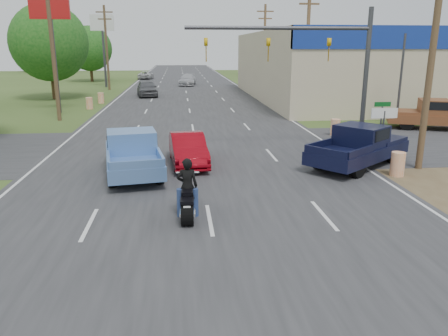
{
  "coord_description": "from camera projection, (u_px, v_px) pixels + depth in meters",
  "views": [
    {
      "loc": [
        -0.82,
        -4.43,
        5.11
      ],
      "look_at": [
        0.57,
        9.26,
        1.3
      ],
      "focal_mm": 35.0,
      "sensor_mm": 36.0,
      "label": 1
    }
  ],
  "objects": [
    {
      "name": "main_road",
      "position": [
        188.0,
        100.0,
        44.04
      ],
      "size": [
        15.0,
        180.0,
        0.02
      ],
      "primitive_type": "cube",
      "color": "#2D2D30",
      "rests_on": "ground"
    },
    {
      "name": "cross_road",
      "position": [
        196.0,
        148.0,
        22.95
      ],
      "size": [
        120.0,
        10.0,
        0.02
      ],
      "primitive_type": "cube",
      "color": "#2D2D30",
      "rests_on": "ground"
    },
    {
      "name": "utility_pole_1",
      "position": [
        434.0,
        42.0,
        17.66
      ],
      "size": [
        2.0,
        0.28,
        10.0
      ],
      "color": "#4C3823",
      "rests_on": "ground"
    },
    {
      "name": "utility_pole_2",
      "position": [
        307.0,
        45.0,
        34.92
      ],
      "size": [
        2.0,
        0.28,
        10.0
      ],
      "color": "#4C3823",
      "rests_on": "ground"
    },
    {
      "name": "utility_pole_3",
      "position": [
        265.0,
        46.0,
        52.18
      ],
      "size": [
        2.0,
        0.28,
        10.0
      ],
      "color": "#4C3823",
      "rests_on": "ground"
    },
    {
      "name": "utility_pole_5",
      "position": [
        52.0,
        44.0,
        30.19
      ],
      "size": [
        2.0,
        0.28,
        10.0
      ],
      "color": "#4C3823",
      "rests_on": "ground"
    },
    {
      "name": "utility_pole_6",
      "position": [
        107.0,
        46.0,
        53.2
      ],
      "size": [
        2.0,
        0.28,
        10.0
      ],
      "color": "#4C3823",
      "rests_on": "ground"
    },
    {
      "name": "tree_1",
      "position": [
        49.0,
        43.0,
        43.15
      ],
      "size": [
        7.56,
        7.56,
        9.36
      ],
      "color": "#422D19",
      "rests_on": "ground"
    },
    {
      "name": "tree_2",
      "position": [
        90.0,
        49.0,
        66.26
      ],
      "size": [
        6.72,
        6.72,
        8.32
      ],
      "color": "#422D19",
      "rests_on": "ground"
    },
    {
      "name": "tree_5",
      "position": [
        315.0,
        44.0,
        98.14
      ],
      "size": [
        7.98,
        7.98,
        9.88
      ],
      "color": "#422D19",
      "rests_on": "ground"
    },
    {
      "name": "tree_6",
      "position": [
        39.0,
        41.0,
        92.11
      ],
      "size": [
        8.82,
        8.82,
        10.92
      ],
      "color": "#422D19",
      "rests_on": "ground"
    },
    {
      "name": "barrel_0",
      "position": [
        398.0,
        164.0,
        17.84
      ],
      "size": [
        0.56,
        0.56,
        1.0
      ],
      "primitive_type": "cylinder",
      "color": "orange",
      "rests_on": "ground"
    },
    {
      "name": "barrel_1",
      "position": [
        335.0,
        127.0,
        26.03
      ],
      "size": [
        0.56,
        0.56,
        1.0
      ],
      "primitive_type": "cylinder",
      "color": "orange",
      "rests_on": "ground"
    },
    {
      "name": "barrel_2",
      "position": [
        89.0,
        103.0,
        37.33
      ],
      "size": [
        0.56,
        0.56,
        1.0
      ],
      "primitive_type": "cylinder",
      "color": "orange",
      "rests_on": "ground"
    },
    {
      "name": "barrel_3",
      "position": [
        101.0,
        98.0,
        41.19
      ],
      "size": [
        0.56,
        0.56,
        1.0
      ],
      "primitive_type": "cylinder",
      "color": "orange",
      "rests_on": "ground"
    },
    {
      "name": "pole_sign_left_near",
      "position": [
        50.0,
        20.0,
        33.43
      ],
      "size": [
        3.0,
        0.35,
        9.2
      ],
      "color": "#3F3F44",
      "rests_on": "ground"
    },
    {
      "name": "pole_sign_left_far",
      "position": [
        102.0,
        31.0,
        56.45
      ],
      "size": [
        3.0,
        0.35,
        9.2
      ],
      "color": "#3F3F44",
      "rests_on": "ground"
    },
    {
      "name": "lane_sign",
      "position": [
        384.0,
        122.0,
        19.41
      ],
      "size": [
        1.2,
        0.08,
        2.52
      ],
      "color": "#3F3F44",
      "rests_on": "ground"
    },
    {
      "name": "street_name_sign",
      "position": [
        381.0,
        123.0,
        20.98
      ],
      "size": [
        0.8,
        0.08,
        2.61
      ],
      "color": "#3F3F44",
      "rests_on": "ground"
    },
    {
      "name": "signal_mast",
      "position": [
        315.0,
        54.0,
        21.28
      ],
      "size": [
        9.12,
        0.4,
        7.0
      ],
      "color": "#3F3F44",
      "rests_on": "ground"
    },
    {
      "name": "red_convertible",
      "position": [
        188.0,
        149.0,
        19.54
      ],
      "size": [
        1.82,
        4.33,
        1.39
      ],
      "primitive_type": "imported",
      "rotation": [
        0.0,
        0.0,
        0.09
      ],
      "color": "maroon",
      "rests_on": "ground"
    },
    {
      "name": "motorcycle",
      "position": [
        188.0,
        201.0,
        13.45
      ],
      "size": [
        0.75,
        2.43,
        1.23
      ],
      "rotation": [
        0.0,
        0.0,
        -0.04
      ],
      "color": "black",
      "rests_on": "ground"
    },
    {
      "name": "rider",
      "position": [
        187.0,
        189.0,
        13.42
      ],
      "size": [
        0.67,
        0.45,
        1.78
      ],
      "primitive_type": "imported",
      "rotation": [
        0.0,
        0.0,
        3.1
      ],
      "color": "black",
      "rests_on": "ground"
    },
    {
      "name": "blue_pickup",
      "position": [
        132.0,
        152.0,
        18.17
      ],
      "size": [
        2.95,
        5.73,
        1.81
      ],
      "rotation": [
        0.0,
        0.0,
        0.16
      ],
      "color": "black",
      "rests_on": "ground"
    },
    {
      "name": "navy_pickup",
      "position": [
        360.0,
        145.0,
        19.31
      ],
      "size": [
        5.62,
        5.12,
        1.83
      ],
      "rotation": [
        0.0,
        0.0,
        -0.89
      ],
      "color": "black",
      "rests_on": "ground"
    },
    {
      "name": "brown_pickup",
      "position": [
        432.0,
        114.0,
        28.08
      ],
      "size": [
        6.16,
        4.16,
        1.91
      ],
      "rotation": [
        0.0,
        0.0,
        1.2
      ],
      "color": "black",
      "rests_on": "ground"
    },
    {
      "name": "distant_car_grey",
      "position": [
        147.0,
        88.0,
        46.99
      ],
      "size": [
        2.68,
        5.26,
        1.71
      ],
      "primitive_type": "imported",
      "rotation": [
        0.0,
        0.0,
        0.14
      ],
      "color": "#525357",
      "rests_on": "ground"
    },
    {
      "name": "distant_car_silver",
      "position": [
        188.0,
        80.0,
        60.64
      ],
      "size": [
        2.71,
        5.48,
        1.53
      ],
      "primitive_type": "imported",
      "rotation": [
        0.0,
        0.0,
        -0.11
      ],
      "color": "#BCBCC1",
      "rests_on": "ground"
    },
    {
      "name": "distant_car_white",
      "position": [
        146.0,
        75.0,
        72.64
      ],
      "size": [
        2.52,
        4.79,
        1.29
      ],
      "primitive_type": "imported",
      "rotation": [
        0.0,
        0.0,
        3.06
      ],
      "color": "#BCBCBC",
      "rests_on": "ground"
    }
  ]
}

